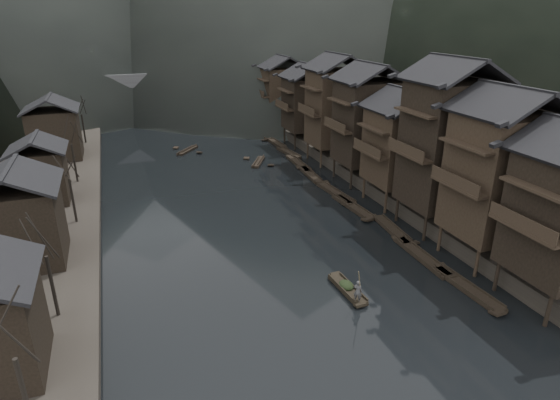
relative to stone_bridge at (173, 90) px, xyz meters
name	(u,v)px	position (x,y,z in m)	size (l,w,h in m)	color
water	(300,287)	(0.00, -72.00, -5.11)	(300.00, 300.00, 0.00)	black
right_bank	(399,130)	(35.00, -32.00, -4.21)	(40.00, 200.00, 1.80)	#2D2823
stilt_houses	(379,114)	(17.28, -53.55, 3.97)	(9.00, 67.60, 16.93)	black
left_houses	(34,171)	(-20.50, -51.88, 0.55)	(8.10, 53.20, 8.73)	black
bare_trees	(67,180)	(-17.00, -58.04, 1.25)	(3.89, 63.48, 7.78)	black
moored_sampans	(327,184)	(11.89, -51.52, -4.91)	(2.69, 59.80, 0.47)	black
midriver_boats	(217,145)	(2.99, -28.30, -4.91)	(12.48, 29.24, 0.44)	black
stone_bridge	(173,90)	(0.00, 0.00, 0.00)	(40.00, 6.00, 9.00)	#4C4C4F
hero_sampan	(347,289)	(3.22, -73.87, -4.91)	(1.26, 5.03, 0.44)	black
cargo_heap	(346,281)	(3.23, -73.64, -4.34)	(1.10, 1.44, 0.66)	black
boatman	(358,289)	(3.14, -75.61, -3.78)	(0.65, 0.43, 1.78)	#4C4C4E
bamboo_pole	(363,253)	(3.34, -75.61, -0.83)	(0.06, 0.06, 4.65)	#8C7A51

